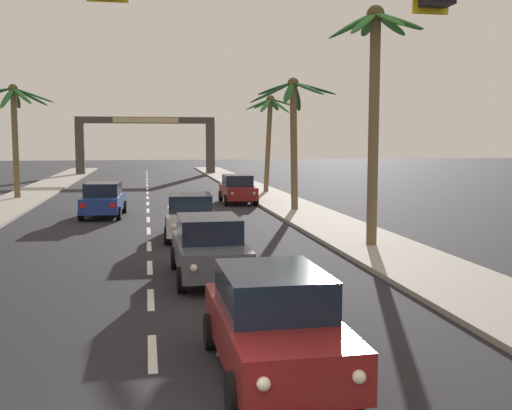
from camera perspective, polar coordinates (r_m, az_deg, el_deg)
sidewalk_right at (r=27.82m, az=6.35°, el=-1.59°), size 3.20×110.00×0.14m
lane_markings at (r=26.68m, az=-9.05°, el=-2.09°), size 4.28×87.40×0.01m
traffic_signal_mast at (r=7.35m, az=17.62°, el=15.69°), size 10.61×0.41×7.01m
sedan_lead_at_stop_bar at (r=10.03m, az=1.68°, el=-10.78°), size 1.99×4.47×1.68m
sedan_third_in_queue at (r=16.79m, az=-4.35°, el=-3.91°), size 1.98×4.47×1.68m
sedan_fifth_in_queue at (r=23.75m, az=-6.12°, el=-0.99°), size 2.10×4.51×1.68m
sedan_oncoming_far at (r=30.98m, az=-13.96°, el=0.51°), size 2.14×4.52×1.68m
sedan_parked_nearest_kerb at (r=36.57m, az=-1.71°, el=1.51°), size 1.97×4.46×1.68m
palm_left_third at (r=41.35m, az=-21.48°, el=7.64°), size 4.91×4.52×7.19m
palm_right_second at (r=21.60m, az=10.98°, el=11.47°), size 3.31×3.39×8.24m
palm_right_third at (r=32.07m, az=3.46°, el=8.23°), size 4.68×4.24×6.93m
palm_right_farthest at (r=43.10m, az=1.26°, el=7.55°), size 3.61×3.17×6.83m
town_gateway_arch at (r=67.65m, az=-10.14°, el=6.23°), size 14.76×0.90×6.20m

